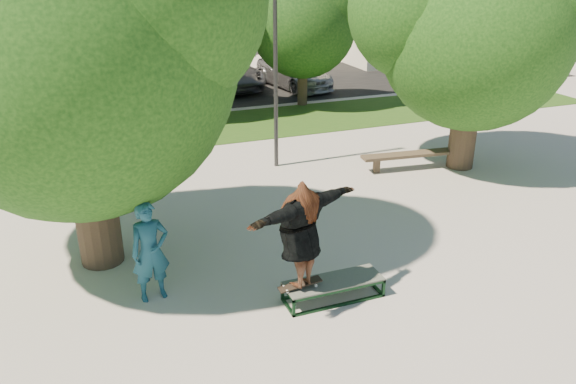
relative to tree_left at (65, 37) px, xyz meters
name	(u,v)px	position (x,y,z in m)	size (l,w,h in m)	color
ground	(312,247)	(4.29, -1.09, -4.42)	(120.00, 120.00, 0.00)	#ADA69F
grass_strip	(234,126)	(5.29, 8.41, -4.41)	(30.00, 4.00, 0.02)	#224B15
asphalt_strip	(174,91)	(4.29, 14.91, -4.42)	(40.00, 8.00, 0.01)	black
tree_left	(65,37)	(0.00, 0.00, 0.00)	(6.96, 5.95, 7.12)	#38281E
tree_right	(473,22)	(10.21, 1.99, -0.33)	(6.24, 5.33, 6.51)	#38281E
bg_tree_mid	(156,7)	(3.22, 10.98, -0.41)	(5.76, 4.92, 6.24)	#38281E
bg_tree_right	(301,17)	(8.73, 10.47, -0.93)	(5.04, 4.31, 5.43)	#38281E
lamppost	(275,58)	(5.29, 3.91, -1.27)	(0.25, 0.15, 6.11)	#2D2D30
grind_box	(333,289)	(3.88, -3.01, -4.23)	(1.80, 0.60, 0.38)	black
skater_rig	(300,234)	(3.23, -3.01, -3.00)	(2.45, 1.49, 2.01)	white
bystander	(150,251)	(0.87, -1.80, -3.48)	(0.68, 0.45, 1.88)	navy
bench	(415,155)	(8.95, 2.25, -4.01)	(3.22, 0.78, 0.49)	#4D3E2E
car_silver_a	(94,86)	(0.79, 13.90, -3.71)	(1.69, 4.20, 1.43)	#B1B1B6
car_dark	(55,93)	(-0.71, 13.05, -3.70)	(1.54, 4.41, 1.45)	black
car_grey	(227,71)	(6.79, 14.86, -3.69)	(2.44, 5.30, 1.47)	#56555A
car_silver_b	(293,72)	(9.70, 13.76, -3.72)	(1.96, 4.81, 1.40)	#A8A9AD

